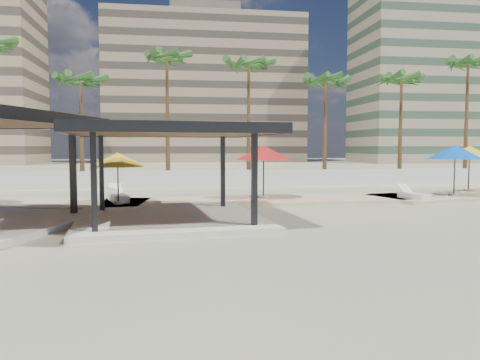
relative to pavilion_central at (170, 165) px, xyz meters
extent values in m
plane|color=tan|center=(2.85, -1.29, -2.13)|extent=(200.00, 200.00, 0.00)
cube|color=#C6B284|center=(4.85, 5.71, -2.07)|extent=(16.24, 5.11, 0.24)
cube|color=silver|center=(2.85, 14.71, -1.53)|extent=(56.00, 0.30, 1.20)
cube|color=#847259|center=(6.85, 76.71, 11.87)|extent=(38.00, 16.00, 28.00)
cube|color=#595147|center=(6.85, 76.71, 27.07)|extent=(13.30, 9.60, 2.40)
cube|color=gray|center=(50.85, 64.71, 14.87)|extent=(32.00, 15.00, 34.00)
cube|color=beige|center=(0.00, 0.00, -2.03)|extent=(7.33, 7.33, 0.20)
cube|color=black|center=(-2.29, -2.78, -0.40)|extent=(0.20, 0.20, 3.06)
cube|color=black|center=(-2.78, 2.29, -0.40)|extent=(0.20, 0.20, 3.06)
cube|color=black|center=(2.78, -2.29, -0.40)|extent=(0.20, 0.20, 3.06)
cube|color=black|center=(2.29, 2.78, -0.40)|extent=(0.20, 0.20, 3.06)
cube|color=brown|center=(0.00, 0.00, 1.27)|extent=(7.56, 7.56, 0.29)
cube|color=black|center=(0.33, -3.45, 1.27)|extent=(7.01, 0.79, 0.35)
cube|color=black|center=(-0.33, 3.45, 1.27)|extent=(7.01, 0.79, 0.35)
cube|color=black|center=(-3.45, -0.33, 1.27)|extent=(0.79, 7.01, 0.35)
cube|color=black|center=(3.45, 0.33, 1.27)|extent=(0.79, 7.01, 0.35)
cube|color=black|center=(-3.73, 1.40, -0.23)|extent=(0.25, 0.25, 3.36)
cube|color=black|center=(-6.10, 3.19, 1.61)|extent=(7.42, 2.42, 0.38)
cube|color=black|center=(-3.59, -1.57, 1.61)|extent=(2.42, 7.42, 0.38)
cylinder|color=beige|center=(-2.37, 4.51, -1.90)|extent=(0.46, 0.46, 0.11)
cylinder|color=#262628|center=(-2.37, 4.51, -0.85)|extent=(0.06, 0.06, 2.20)
cone|color=yellow|center=(-2.37, 4.51, 0.09)|extent=(3.54, 3.54, 0.64)
cylinder|color=beige|center=(4.74, 5.94, -1.89)|extent=(0.53, 0.53, 0.13)
cylinder|color=#262628|center=(4.74, 5.94, -0.69)|extent=(0.07, 0.07, 2.52)
cone|color=#AB1817|center=(4.74, 5.94, 0.39)|extent=(3.74, 3.74, 0.74)
cylinder|color=beige|center=(15.13, 5.56, -1.89)|extent=(0.53, 0.53, 0.13)
cylinder|color=#262628|center=(15.13, 5.56, -0.68)|extent=(0.07, 0.07, 2.54)
cone|color=blue|center=(15.13, 5.56, 0.41)|extent=(3.62, 3.62, 0.74)
cylinder|color=beige|center=(17.60, 7.91, -1.89)|extent=(0.52, 0.52, 0.13)
cylinder|color=#262628|center=(17.60, 7.91, -0.70)|extent=(0.07, 0.07, 2.51)
cone|color=yellow|center=(17.60, 7.91, 0.38)|extent=(3.56, 3.56, 0.73)
cube|color=white|center=(-2.48, 5.60, -1.81)|extent=(1.23, 2.12, 0.28)
cube|color=white|center=(-2.48, 5.60, -1.64)|extent=(1.23, 2.12, 0.06)
cube|color=white|center=(-2.70, 6.35, -1.40)|extent=(0.83, 0.85, 0.51)
cube|color=white|center=(12.24, 4.51, -1.83)|extent=(1.00, 1.84, 0.24)
cube|color=white|center=(12.24, 4.51, -1.68)|extent=(1.00, 1.84, 0.05)
cube|color=white|center=(12.08, 5.18, -1.47)|extent=(0.70, 0.72, 0.44)
cone|color=brown|center=(-6.15, 16.81, 1.68)|extent=(0.36, 0.36, 7.63)
ellipsoid|color=#26561E|center=(-6.15, 16.81, 5.25)|extent=(3.00, 3.00, 1.80)
cone|color=brown|center=(-0.15, 17.61, 2.63)|extent=(0.36, 0.36, 9.52)
ellipsoid|color=#26561E|center=(-0.15, 17.61, 7.14)|extent=(3.00, 3.00, 1.80)
cone|color=brown|center=(5.85, 17.11, 2.41)|extent=(0.36, 0.36, 9.09)
ellipsoid|color=#26561E|center=(5.85, 17.11, 6.71)|extent=(3.00, 3.00, 1.80)
cone|color=brown|center=(11.85, 17.31, 1.88)|extent=(0.36, 0.36, 8.02)
ellipsoid|color=#26561E|center=(11.85, 17.31, 5.64)|extent=(3.00, 3.00, 1.80)
cone|color=brown|center=(17.85, 16.91, 1.98)|extent=(0.36, 0.36, 8.23)
ellipsoid|color=#26561E|center=(17.85, 16.91, 5.85)|extent=(3.00, 3.00, 1.80)
cone|color=brown|center=(23.85, 17.51, 2.73)|extent=(0.36, 0.36, 9.73)
ellipsoid|color=#26561E|center=(23.85, 17.51, 7.35)|extent=(3.00, 3.00, 1.80)
camera|label=1|loc=(0.03, -17.52, 0.65)|focal=35.00mm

